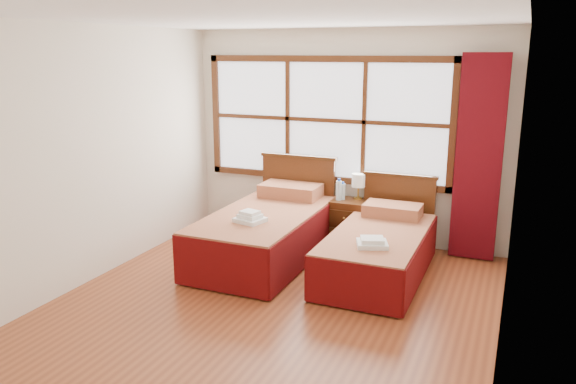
% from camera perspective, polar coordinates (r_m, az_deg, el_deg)
% --- Properties ---
extents(floor, '(4.50, 4.50, 0.00)m').
position_cam_1_polar(floor, '(5.36, -1.85, -11.65)').
color(floor, brown).
rests_on(floor, ground).
extents(ceiling, '(4.50, 4.50, 0.00)m').
position_cam_1_polar(ceiling, '(4.83, -2.10, 17.33)').
color(ceiling, white).
rests_on(ceiling, wall_back).
extents(wall_back, '(4.00, 0.00, 4.00)m').
position_cam_1_polar(wall_back, '(7.01, 5.82, 5.60)').
color(wall_back, silver).
rests_on(wall_back, floor).
extents(wall_left, '(0.00, 4.50, 4.50)m').
position_cam_1_polar(wall_left, '(6.04, -19.49, 3.50)').
color(wall_left, silver).
rests_on(wall_left, floor).
extents(wall_right, '(0.00, 4.50, 4.50)m').
position_cam_1_polar(wall_right, '(4.49, 21.84, -0.14)').
color(wall_right, silver).
rests_on(wall_right, floor).
extents(window, '(3.16, 0.06, 1.56)m').
position_cam_1_polar(window, '(7.02, 3.81, 7.30)').
color(window, white).
rests_on(window, wall_back).
extents(curtain, '(0.50, 0.16, 2.30)m').
position_cam_1_polar(curtain, '(6.60, 18.82, 3.25)').
color(curtain, '#590810').
rests_on(curtain, wall_back).
extents(bed_left, '(1.08, 2.10, 1.05)m').
position_cam_1_polar(bed_left, '(6.47, -2.09, -3.97)').
color(bed_left, '#43230D').
rests_on(bed_left, floor).
extents(bed_right, '(0.95, 1.97, 0.91)m').
position_cam_1_polar(bed_right, '(6.08, 9.24, -5.77)').
color(bed_right, '#43230D').
rests_on(bed_right, floor).
extents(nightstand, '(0.43, 0.42, 0.57)m').
position_cam_1_polar(nightstand, '(6.95, 6.22, -3.09)').
color(nightstand, '#4B2510').
rests_on(nightstand, floor).
extents(towels_left, '(0.34, 0.32, 0.12)m').
position_cam_1_polar(towels_left, '(5.99, -3.89, -2.61)').
color(towels_left, white).
rests_on(towels_left, bed_left).
extents(towels_right, '(0.36, 0.34, 0.09)m').
position_cam_1_polar(towels_right, '(5.52, 8.55, -5.11)').
color(towels_right, white).
rests_on(towels_right, bed_right).
extents(lamp, '(0.16, 0.16, 0.31)m').
position_cam_1_polar(lamp, '(6.89, 7.17, 1.10)').
color(lamp, gold).
rests_on(lamp, nightstand).
extents(bottle_near, '(0.07, 0.07, 0.27)m').
position_cam_1_polar(bottle_near, '(6.84, 5.19, 0.19)').
color(bottle_near, '#BFE5F6').
rests_on(bottle_near, nightstand).
extents(bottle_far, '(0.06, 0.06, 0.22)m').
position_cam_1_polar(bottle_far, '(6.87, 5.59, 0.06)').
color(bottle_far, '#BFE5F6').
rests_on(bottle_far, nightstand).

